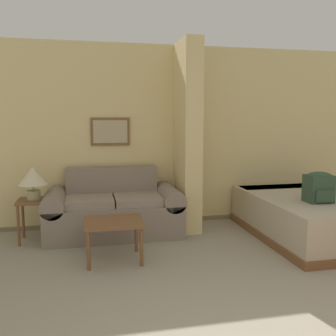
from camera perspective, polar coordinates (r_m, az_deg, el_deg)
wall_back at (r=5.58m, az=0.63°, el=4.89°), size 7.37×0.16×2.60m
wall_partition_pillar at (r=5.22m, az=3.00°, el=4.76°), size 0.24×0.69×2.60m
couch at (r=5.11m, az=-8.28°, el=-6.40°), size 1.80×0.84×0.88m
coffee_table at (r=4.17m, az=-8.30°, el=-8.70°), size 0.63×0.53×0.45m
side_table at (r=5.05m, az=-19.70°, el=-5.66°), size 0.40×0.40×0.54m
table_lamp at (r=4.98m, az=-19.89°, el=-1.41°), size 0.36×0.36×0.41m
bed at (r=5.34m, az=21.01°, el=-6.84°), size 1.48×2.05×0.54m
backpack at (r=4.92m, az=22.00°, el=-2.63°), size 0.31×0.26×0.37m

